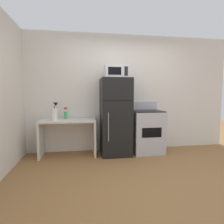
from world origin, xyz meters
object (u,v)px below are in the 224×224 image
refrigerator (115,117)px  microwave (116,72)px  desk (68,131)px  oven_range (147,131)px  paper_towel_roll (54,115)px  spray_bottle (66,114)px  desk_lamp (55,108)px

refrigerator → microwave: bearing=-89.7°
desk → refrigerator: bearing=-3.1°
oven_range → microwave: bearing=-176.8°
paper_towel_roll → spray_bottle: size_ratio=0.96×
paper_towel_roll → spray_bottle: bearing=49.6°
desk → paper_towel_roll: 0.44m
spray_bottle → desk_lamp: bearing=-164.2°
spray_bottle → oven_range: (1.74, -0.17, -0.38)m
paper_towel_roll → spray_bottle: (0.20, 0.24, -0.02)m
desk_lamp → refrigerator: size_ratio=0.22×
desk → desk_lamp: desk_lamp is taller
desk_lamp → refrigerator: (1.24, -0.13, -0.19)m
desk_lamp → oven_range: 2.01m
microwave → desk: bearing=175.6°
desk_lamp → spray_bottle: 0.25m
desk_lamp → oven_range: size_ratio=0.32×
desk → paper_towel_roll: (-0.25, -0.10, 0.35)m
paper_towel_roll → refrigerator: size_ratio=0.15×
paper_towel_roll → refrigerator: refrigerator is taller
spray_bottle → oven_range: 1.79m
microwave → oven_range: bearing=3.2°
spray_bottle → oven_range: oven_range is taller
desk → desk_lamp: bearing=162.5°
desk → microwave: bearing=-4.4°
paper_towel_roll → microwave: 1.51m
microwave → oven_range: microwave is taller
microwave → paper_towel_roll: bearing=-178.8°
spray_bottle → microwave: 1.38m
spray_bottle → oven_range: bearing=-5.7°
paper_towel_roll → desk: bearing=21.9°
spray_bottle → refrigerator: 1.06m
desk_lamp → paper_towel_roll: size_ratio=1.47×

